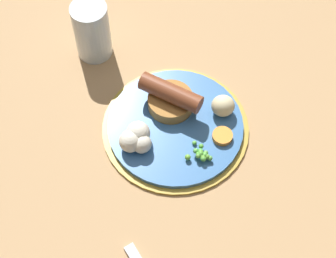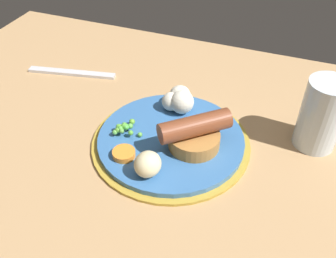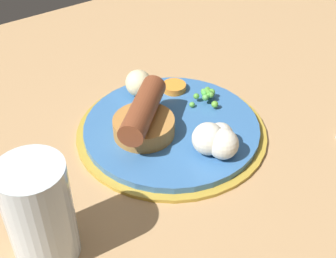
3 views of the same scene
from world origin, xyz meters
The scene contains 8 objects.
dining_table centered at (0.00, 0.00, 1.50)cm, with size 110.00×80.00×3.00cm, color tan.
dinner_plate centered at (-1.49, 4.69, 3.57)cm, with size 25.33×25.33×1.40cm.
sausage_pudding centered at (2.48, 4.15, 6.75)cm, with size 10.37×9.73×5.52cm.
pea_pile centered at (-8.80, 3.02, 5.47)cm, with size 4.55×4.28×1.79cm.
cauliflower_floret centered at (-2.84, 12.11, 6.29)cm, with size 5.57×5.58×4.05cm.
potato_chunk_0 centered at (-1.78, -3.81, 6.31)cm, with size 4.02×3.75×3.81cm, color beige.
carrot_slice_3 centered at (-6.56, -1.82, 4.88)cm, with size 3.45×3.45×0.97cm, color orange.
drinking_glass centered at (19.81, 12.98, 8.78)cm, with size 6.57×6.57×11.55cm, color silver.
Camera 3 is at (26.75, 44.18, 42.78)cm, focal length 50.00 mm.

